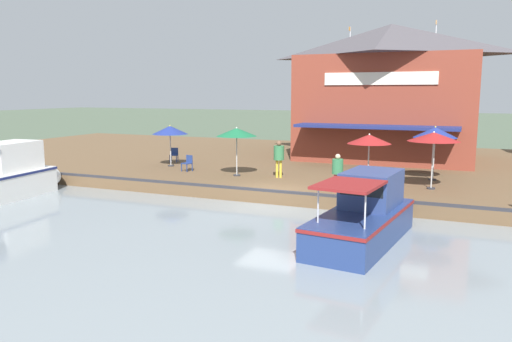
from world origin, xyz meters
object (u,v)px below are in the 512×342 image
(cafe_chair_beside_entrance, at_px, (174,154))
(person_near_entrance, at_px, (279,154))
(patio_umbrella_by_entrance, at_px, (170,130))
(patio_umbrella_mid_patio_right, at_px, (369,139))
(patio_umbrella_near_quay_edge, at_px, (434,137))
(patio_umbrella_mid_patio_left, at_px, (435,132))
(patio_umbrella_far_corner, at_px, (237,132))
(waterfront_restaurant, at_px, (389,91))
(motorboat_fourth_along, at_px, (6,178))
(tree_behind_restaurant, at_px, (321,86))
(motorboat_far_downstream, at_px, (368,214))
(cafe_chair_under_first_umbrella, at_px, (188,162))
(person_mid_patio, at_px, (338,168))

(cafe_chair_beside_entrance, relative_size, person_near_entrance, 0.47)
(patio_umbrella_by_entrance, distance_m, patio_umbrella_mid_patio_right, 11.69)
(patio_umbrella_near_quay_edge, relative_size, patio_umbrella_mid_patio_left, 0.97)
(patio_umbrella_near_quay_edge, distance_m, person_near_entrance, 7.24)
(patio_umbrella_far_corner, bearing_deg, waterfront_restaurant, 149.74)
(patio_umbrella_mid_patio_left, bearing_deg, cafe_chair_beside_entrance, -92.33)
(waterfront_restaurant, height_order, motorboat_fourth_along, waterfront_restaurant)
(tree_behind_restaurant, bearing_deg, patio_umbrella_mid_patio_right, 23.20)
(patio_umbrella_far_corner, distance_m, motorboat_fourth_along, 10.78)
(patio_umbrella_far_corner, bearing_deg, patio_umbrella_by_entrance, -107.56)
(patio_umbrella_near_quay_edge, bearing_deg, patio_umbrella_mid_patio_left, -177.83)
(motorboat_far_downstream, relative_size, motorboat_fourth_along, 0.96)
(motorboat_fourth_along, bearing_deg, patio_umbrella_mid_patio_left, 117.78)
(patio_umbrella_mid_patio_left, distance_m, tree_behind_restaurant, 15.40)
(motorboat_fourth_along, bearing_deg, motorboat_far_downstream, 90.34)
(cafe_chair_under_first_umbrella, height_order, person_near_entrance, person_near_entrance)
(cafe_chair_beside_entrance, bearing_deg, patio_umbrella_far_corner, 61.04)
(motorboat_far_downstream, distance_m, tree_behind_restaurant, 23.11)
(patio_umbrella_near_quay_edge, height_order, motorboat_far_downstream, patio_umbrella_near_quay_edge)
(patio_umbrella_mid_patio_right, relative_size, cafe_chair_beside_entrance, 2.79)
(patio_umbrella_near_quay_edge, relative_size, patio_umbrella_by_entrance, 1.08)
(patio_umbrella_mid_patio_left, height_order, motorboat_far_downstream, patio_umbrella_mid_patio_left)
(person_near_entrance, height_order, motorboat_far_downstream, person_near_entrance)
(waterfront_restaurant, height_order, patio_umbrella_mid_patio_left, waterfront_restaurant)
(person_mid_patio, distance_m, motorboat_far_downstream, 4.93)
(patio_umbrella_far_corner, bearing_deg, patio_umbrella_mid_patio_left, 105.44)
(patio_umbrella_near_quay_edge, distance_m, motorboat_fourth_along, 18.94)
(person_near_entrance, bearing_deg, tree_behind_restaurant, -172.14)
(waterfront_restaurant, height_order, patio_umbrella_far_corner, waterfront_restaurant)
(cafe_chair_under_first_umbrella, distance_m, person_near_entrance, 5.25)
(waterfront_restaurant, relative_size, motorboat_far_downstream, 1.65)
(patio_umbrella_mid_patio_right, xyz_separation_m, cafe_chair_beside_entrance, (-3.52, -12.32, -1.65))
(person_near_entrance, relative_size, motorboat_fourth_along, 0.26)
(cafe_chair_beside_entrance, height_order, motorboat_far_downstream, motorboat_far_downstream)
(tree_behind_restaurant, bearing_deg, person_mid_patio, 18.12)
(motorboat_fourth_along, height_order, tree_behind_restaurant, tree_behind_restaurant)
(motorboat_fourth_along, bearing_deg, person_mid_patio, 107.76)
(patio_umbrella_mid_patio_left, distance_m, person_near_entrance, 7.48)
(patio_umbrella_near_quay_edge, height_order, cafe_chair_beside_entrance, patio_umbrella_near_quay_edge)
(patio_umbrella_by_entrance, bearing_deg, waterfront_restaurant, 128.41)
(patio_umbrella_by_entrance, bearing_deg, patio_umbrella_mid_patio_left, 94.02)
(patio_umbrella_near_quay_edge, height_order, patio_umbrella_far_corner, patio_umbrella_near_quay_edge)
(person_near_entrance, height_order, person_mid_patio, person_near_entrance)
(patio_umbrella_mid_patio_right, relative_size, person_mid_patio, 1.45)
(person_mid_patio, bearing_deg, patio_umbrella_by_entrance, -109.44)
(patio_umbrella_far_corner, xyz_separation_m, patio_umbrella_by_entrance, (-1.55, -4.90, -0.14))
(patio_umbrella_mid_patio_left, distance_m, cafe_chair_beside_entrance, 15.00)
(motorboat_far_downstream, bearing_deg, patio_umbrella_mid_patio_left, 171.34)
(person_near_entrance, distance_m, tree_behind_restaurant, 15.00)
(patio_umbrella_mid_patio_left, xyz_separation_m, person_mid_patio, (4.73, -3.50, -1.27))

